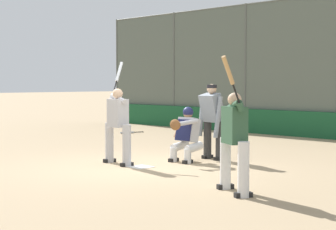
{
  "coord_description": "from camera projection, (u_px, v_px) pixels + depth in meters",
  "views": [
    {
      "loc": [
        -8.71,
        7.82,
        1.78
      ],
      "look_at": [
        0.2,
        -1.0,
        1.05
      ],
      "focal_mm": 60.0,
      "sensor_mm": 36.0,
      "label": 1
    }
  ],
  "objects": [
    {
      "name": "spare_bat_near_backstop",
      "position": [
        129.0,
        132.0,
        19.61
      ],
      "size": [
        0.34,
        0.83,
        0.07
      ],
      "rotation": [
        0.0,
        0.0,
        1.23
      ],
      "color": "black",
      "rests_on": "ground_plane"
    },
    {
      "name": "catcher_behind_plate",
      "position": [
        186.0,
        133.0,
        12.54
      ],
      "size": [
        0.65,
        0.76,
        1.23
      ],
      "rotation": [
        0.0,
        0.0,
        0.03
      ],
      "color": "silver",
      "rests_on": "ground_plane"
    },
    {
      "name": "batter_on_deck",
      "position": [
        234.0,
        139.0,
        8.96
      ],
      "size": [
        0.87,
        0.97,
        2.18
      ],
      "rotation": [
        0.0,
        0.0,
        2.65
      ],
      "color": "silver",
      "rests_on": "ground_plane"
    },
    {
      "name": "spare_bat_first_base_side",
      "position": [
        229.0,
        140.0,
        17.09
      ],
      "size": [
        0.28,
        0.82,
        0.07
      ],
      "rotation": [
        0.0,
        0.0,
        1.29
      ],
      "color": "black",
      "rests_on": "ground_plane"
    },
    {
      "name": "bleachers_beyond",
      "position": [
        310.0,
        120.0,
        20.64
      ],
      "size": [
        15.04,
        1.95,
        1.16
      ],
      "color": "slate",
      "rests_on": "ground_plane"
    },
    {
      "name": "batter_at_plate",
      "position": [
        118.0,
        123.0,
        12.16
      ],
      "size": [
        0.98,
        0.77,
        2.25
      ],
      "rotation": [
        0.0,
        0.0,
        -0.16
      ],
      "color": "#B7B7BC",
      "rests_on": "ground_plane"
    },
    {
      "name": "ground_plane",
      "position": [
        141.0,
        167.0,
        11.78
      ],
      "size": [
        160.0,
        160.0,
        0.0
      ],
      "primitive_type": "plane",
      "color": "tan"
    },
    {
      "name": "padding_wall",
      "position": [
        335.0,
        126.0,
        17.46
      ],
      "size": [
        21.06,
        0.18,
        0.84
      ],
      "primitive_type": "cube",
      "color": "#19512D",
      "rests_on": "ground_plane"
    },
    {
      "name": "umpire_home",
      "position": [
        212.0,
        119.0,
        12.91
      ],
      "size": [
        0.7,
        0.47,
        1.74
      ],
      "rotation": [
        0.0,
        0.0,
        -0.1
      ],
      "color": "#333333",
      "rests_on": "ground_plane"
    },
    {
      "name": "home_plate_marker",
      "position": [
        141.0,
        167.0,
        11.78
      ],
      "size": [
        0.43,
        0.43,
        0.01
      ],
      "primitive_type": "cube",
      "color": "white",
      "rests_on": "ground_plane"
    }
  ]
}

